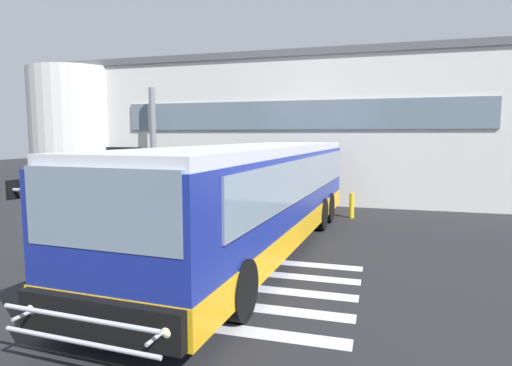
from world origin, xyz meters
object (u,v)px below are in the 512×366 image
object	(u,v)px
bus_main_foreground	(256,198)
passenger_at_curb_edge	(218,184)
passenger_by_doorway	(188,182)
passenger_near_column	(161,183)
entry_support_column	(153,145)
safety_bollard_yellow	(352,206)

from	to	relation	value
bus_main_foreground	passenger_at_curb_edge	distance (m)	7.04
passenger_by_doorway	passenger_near_column	bearing A→B (deg)	-151.15
bus_main_foreground	entry_support_column	bearing A→B (deg)	134.89
passenger_at_curb_edge	safety_bollard_yellow	distance (m)	5.68
passenger_near_column	passenger_by_doorway	xyz separation A→B (m)	(1.02, 0.56, 0.00)
passenger_at_curb_edge	safety_bollard_yellow	size ratio (longest dim) A/B	1.86
passenger_near_column	passenger_at_curb_edge	distance (m)	2.57
passenger_near_column	safety_bollard_yellow	distance (m)	8.18
passenger_by_doorway	passenger_at_curb_edge	size ratio (longest dim) A/B	1.00
bus_main_foreground	passenger_by_doorway	bearing A→B (deg)	127.21
entry_support_column	bus_main_foreground	distance (m)	9.68
passenger_by_doorway	passenger_at_curb_edge	xyz separation A→B (m)	(1.54, -0.39, 0.00)
entry_support_column	passenger_near_column	distance (m)	1.98
passenger_by_doorway	passenger_at_curb_edge	world-z (taller)	same
passenger_by_doorway	bus_main_foreground	bearing A→B (deg)	-52.79
bus_main_foreground	passenger_near_column	size ratio (longest dim) A/B	7.52
passenger_near_column	passenger_by_doorway	bearing A→B (deg)	28.85
passenger_by_doorway	safety_bollard_yellow	size ratio (longest dim) A/B	1.86
bus_main_foreground	passenger_at_curb_edge	xyz separation A→B (m)	(-3.42, 6.14, -0.41)
passenger_near_column	passenger_by_doorway	world-z (taller)	same
passenger_by_doorway	safety_bollard_yellow	distance (m)	7.27
passenger_by_doorway	entry_support_column	bearing A→B (deg)	171.42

